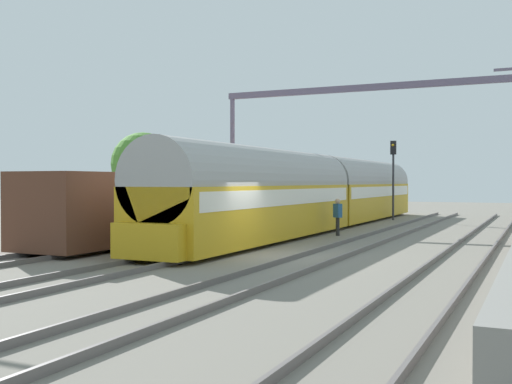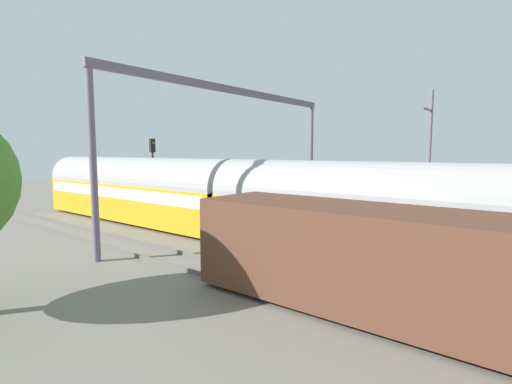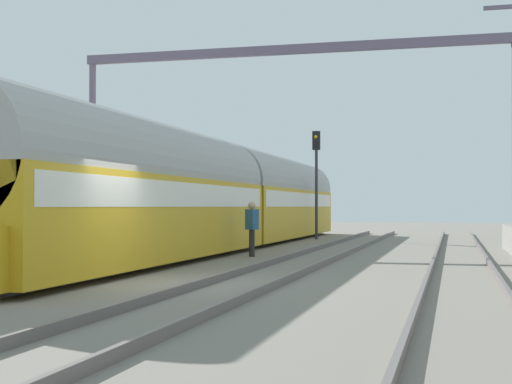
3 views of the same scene
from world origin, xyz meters
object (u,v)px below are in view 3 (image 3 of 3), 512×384
at_px(railway_signal_far, 316,170).
at_px(person_crossing, 252,224).
at_px(catenary_gantry, 289,94).
at_px(passenger_train, 225,196).

bearing_deg(railway_signal_far, person_crossing, -88.94).
distance_m(person_crossing, catenary_gantry, 7.54).
bearing_deg(railway_signal_far, catenary_gantry, -88.41).
xyz_separation_m(person_crossing, railway_signal_far, (-0.24, 12.97, 2.30)).
height_order(passenger_train, catenary_gantry, catenary_gantry).
bearing_deg(passenger_train, railway_signal_far, 77.70).
relative_size(passenger_train, railway_signal_far, 6.32).
relative_size(railway_signal_far, catenary_gantry, 0.30).
distance_m(passenger_train, railway_signal_far, 9.10).
distance_m(person_crossing, railway_signal_far, 13.17).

